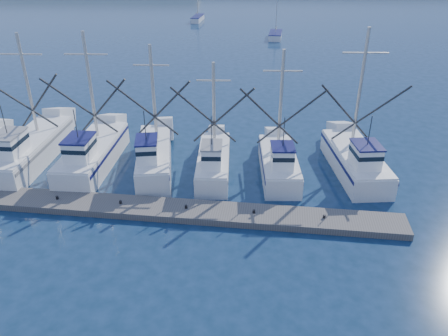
{
  "coord_description": "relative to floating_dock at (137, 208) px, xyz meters",
  "views": [
    {
      "loc": [
        -2.23,
        -15.25,
        14.56
      ],
      "look_at": [
        -2.98,
        8.0,
        2.22
      ],
      "focal_mm": 35.0,
      "sensor_mm": 36.0,
      "label": 1
    }
  ],
  "objects": [
    {
      "name": "floating_dock",
      "position": [
        0.0,
        0.0,
        0.0
      ],
      "size": [
        31.43,
        5.03,
        0.42
      ],
      "primitive_type": "cube",
      "rotation": [
        0.0,
        0.0,
        -0.09
      ],
      "color": "#57524E",
      "rests_on": "ground"
    },
    {
      "name": "sailboat_near",
      "position": [
        11.93,
        50.79,
        0.29
      ],
      "size": [
        2.56,
        5.65,
        8.1
      ],
      "rotation": [
        0.0,
        0.0,
        -0.12
      ],
      "color": "silver",
      "rests_on": "ground"
    },
    {
      "name": "trawler_fleet",
      "position": [
        -0.59,
        5.2,
        0.79
      ],
      "size": [
        30.75,
        9.64,
        9.59
      ],
      "color": "silver",
      "rests_on": "ground"
    },
    {
      "name": "sailboat_far",
      "position": [
        -2.08,
        66.78,
        0.29
      ],
      "size": [
        2.21,
        6.23,
        8.1
      ],
      "rotation": [
        0.0,
        0.0,
        -0.11
      ],
      "color": "silver",
      "rests_on": "ground"
    },
    {
      "name": "ground",
      "position": [
        8.15,
        -6.56,
        -0.21
      ],
      "size": [
        500.0,
        500.0,
        0.0
      ],
      "primitive_type": "plane",
      "color": "#0C2237",
      "rests_on": "ground"
    }
  ]
}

